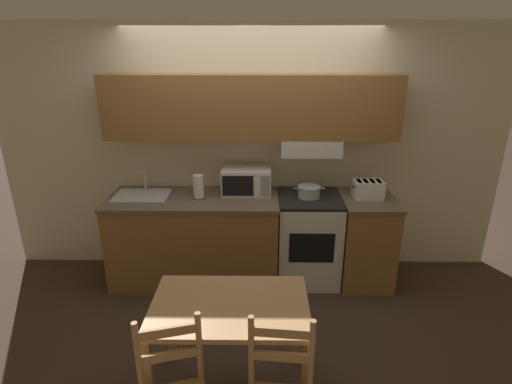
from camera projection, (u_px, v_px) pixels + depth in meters
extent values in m
plane|color=#3D2D23|center=(252.00, 261.00, 4.58)|extent=(16.00, 16.00, 0.00)
cube|color=beige|center=(252.00, 152.00, 4.16)|extent=(5.22, 0.05, 2.55)
cube|color=#936033|center=(251.00, 107.00, 3.82)|extent=(2.82, 0.32, 0.61)
cube|color=white|center=(310.00, 146.00, 3.95)|extent=(0.59, 0.34, 0.16)
cube|color=#936033|center=(196.00, 240.00, 4.11)|extent=(1.67, 0.68, 0.87)
cube|color=brown|center=(193.00, 199.00, 3.96)|extent=(1.69, 0.70, 0.04)
cube|color=#936033|center=(364.00, 241.00, 4.10)|extent=(0.51, 0.68, 0.87)
cube|color=brown|center=(368.00, 200.00, 3.94)|extent=(0.53, 0.70, 0.04)
cube|color=white|center=(308.00, 239.00, 4.12)|extent=(0.62, 0.63, 0.88)
cube|color=black|center=(310.00, 198.00, 3.97)|extent=(0.62, 0.63, 0.03)
cube|color=black|center=(312.00, 248.00, 3.80)|extent=(0.43, 0.01, 0.31)
cylinder|color=black|center=(297.00, 202.00, 3.85)|extent=(0.09, 0.09, 0.01)
cylinder|color=black|center=(326.00, 202.00, 3.84)|extent=(0.09, 0.09, 0.01)
cylinder|color=black|center=(295.00, 193.00, 4.08)|extent=(0.09, 0.09, 0.01)
cylinder|color=black|center=(322.00, 193.00, 4.08)|extent=(0.09, 0.09, 0.01)
cylinder|color=#B7BABF|center=(309.00, 192.00, 3.94)|extent=(0.22, 0.22, 0.11)
torus|color=#B7BABF|center=(309.00, 187.00, 3.92)|extent=(0.23, 0.23, 0.01)
cylinder|color=#B7BABF|center=(296.00, 188.00, 3.93)|extent=(0.05, 0.01, 0.01)
cylinder|color=#B7BABF|center=(322.00, 188.00, 3.93)|extent=(0.05, 0.01, 0.01)
cube|color=white|center=(246.00, 180.00, 4.04)|extent=(0.49, 0.34, 0.26)
cube|color=black|center=(238.00, 186.00, 3.88)|extent=(0.30, 0.01, 0.20)
cube|color=gray|center=(265.00, 186.00, 3.88)|extent=(0.09, 0.01, 0.20)
cube|color=white|center=(368.00, 189.00, 3.91)|extent=(0.28, 0.21, 0.18)
cube|color=black|center=(353.00, 187.00, 3.91)|extent=(0.01, 0.02, 0.02)
cube|color=black|center=(359.00, 181.00, 3.89)|extent=(0.04, 0.14, 0.01)
cube|color=black|center=(366.00, 181.00, 3.89)|extent=(0.04, 0.14, 0.01)
cube|color=black|center=(372.00, 181.00, 3.89)|extent=(0.04, 0.14, 0.01)
cube|color=black|center=(379.00, 181.00, 3.88)|extent=(0.04, 0.14, 0.01)
cube|color=#B7BABF|center=(142.00, 196.00, 3.95)|extent=(0.53, 0.39, 0.02)
cube|color=#4C4F54|center=(141.00, 196.00, 3.93)|extent=(0.45, 0.30, 0.01)
cylinder|color=#B7BABF|center=(145.00, 178.00, 4.04)|extent=(0.02, 0.02, 0.26)
cylinder|color=#B7BABF|center=(142.00, 167.00, 3.94)|extent=(0.02, 0.12, 0.02)
cylinder|color=black|center=(199.00, 198.00, 3.93)|extent=(0.12, 0.12, 0.01)
cylinder|color=white|center=(198.00, 186.00, 3.89)|extent=(0.10, 0.10, 0.23)
cube|color=tan|center=(230.00, 306.00, 2.62)|extent=(1.04, 0.68, 0.04)
cube|color=tan|center=(171.00, 322.00, 3.03)|extent=(0.06, 0.06, 0.69)
cube|color=tan|center=(297.00, 322.00, 3.02)|extent=(0.06, 0.06, 0.69)
cylinder|color=tan|center=(138.00, 358.00, 2.24)|extent=(0.04, 0.04, 0.48)
cylinder|color=tan|center=(199.00, 347.00, 2.32)|extent=(0.04, 0.04, 0.48)
cube|color=tan|center=(167.00, 332.00, 2.24)|extent=(0.34, 0.11, 0.06)
cube|color=tan|center=(170.00, 356.00, 2.29)|extent=(0.34, 0.11, 0.06)
cylinder|color=tan|center=(251.00, 351.00, 2.29)|extent=(0.04, 0.04, 0.48)
cylinder|color=tan|center=(311.00, 356.00, 2.26)|extent=(0.04, 0.04, 0.48)
cube|color=tan|center=(282.00, 333.00, 2.23)|extent=(0.34, 0.05, 0.06)
cube|color=tan|center=(281.00, 357.00, 2.29)|extent=(0.34, 0.05, 0.06)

